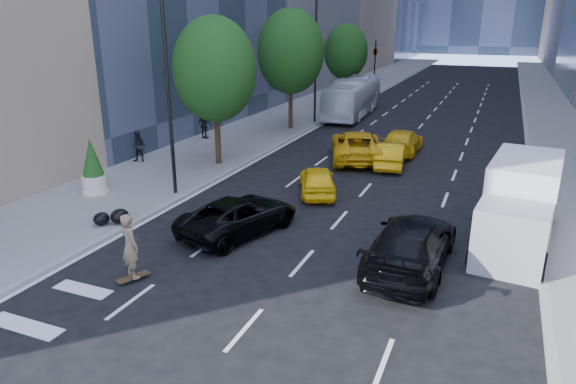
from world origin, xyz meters
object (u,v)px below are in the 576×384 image
at_px(black_sedan_mercedes, 411,244).
at_px(box_truck, 520,204).
at_px(skateboarder, 131,250).
at_px(city_bus, 353,97).
at_px(black_sedan_lincoln, 239,215).
at_px(planter_shrub, 93,167).

height_order(black_sedan_mercedes, box_truck, box_truck).
bearing_deg(black_sedan_mercedes, skateboarder, 29.89).
xyz_separation_m(city_bus, box_truck, (12.03, -21.99, -0.02)).
distance_m(skateboarder, black_sedan_lincoln, 4.61).
bearing_deg(skateboarder, planter_shrub, -16.83).
bearing_deg(black_sedan_lincoln, city_bus, -65.93).
height_order(skateboarder, city_bus, city_bus).
xyz_separation_m(box_truck, planter_shrub, (-16.93, -1.65, -0.14)).
xyz_separation_m(black_sedan_lincoln, box_truck, (9.23, 2.83, 0.79)).
bearing_deg(city_bus, black_sedan_mercedes, -73.19).
distance_m(black_sedan_mercedes, box_truck, 4.50).
height_order(box_truck, planter_shrub, box_truck).
height_order(black_sedan_lincoln, city_bus, city_bus).
distance_m(skateboarder, planter_shrub, 8.60).
bearing_deg(black_sedan_mercedes, planter_shrub, -5.15).
distance_m(skateboarder, black_sedan_mercedes, 8.41).
height_order(skateboarder, planter_shrub, planter_shrub).
relative_size(black_sedan_lincoln, planter_shrub, 1.96).
relative_size(box_truck, planter_shrub, 2.53).
distance_m(skateboarder, city_bus, 29.31).
relative_size(skateboarder, black_sedan_mercedes, 0.36).
xyz_separation_m(black_sedan_mercedes, box_truck, (3.03, 3.27, 0.65)).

